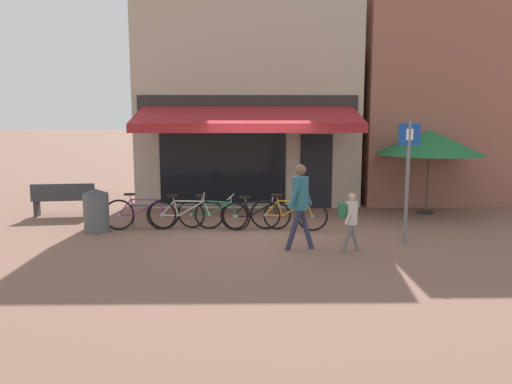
{
  "coord_description": "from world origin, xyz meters",
  "views": [
    {
      "loc": [
        -0.26,
        -11.38,
        2.63
      ],
      "look_at": [
        -0.1,
        -1.17,
        1.05
      ],
      "focal_mm": 35.0,
      "sensor_mm": 36.0,
      "label": 1
    }
  ],
  "objects_px": {
    "bicycle_purple": "(141,213)",
    "pedestrian_child": "(350,215)",
    "cafe_parasol": "(430,142)",
    "bicycle_silver": "(185,214)",
    "park_bench": "(64,198)",
    "bicycle_orange": "(288,214)",
    "bicycle_green": "(213,214)",
    "litter_bin": "(96,210)",
    "parking_sign": "(408,170)",
    "bicycle_black": "(256,215)",
    "pedestrian_adult": "(300,197)"
  },
  "relations": [
    {
      "from": "bicycle_silver",
      "to": "bicycle_black",
      "type": "xyz_separation_m",
      "value": [
        1.63,
        -0.02,
        -0.02
      ]
    },
    {
      "from": "bicycle_silver",
      "to": "bicycle_black",
      "type": "relative_size",
      "value": 1.1
    },
    {
      "from": "bicycle_black",
      "to": "litter_bin",
      "type": "relative_size",
      "value": 1.65
    },
    {
      "from": "bicycle_purple",
      "to": "bicycle_green",
      "type": "xyz_separation_m",
      "value": [
        1.67,
        -0.05,
        -0.02
      ]
    },
    {
      "from": "bicycle_green",
      "to": "litter_bin",
      "type": "height_order",
      "value": "litter_bin"
    },
    {
      "from": "pedestrian_adult",
      "to": "parking_sign",
      "type": "distance_m",
      "value": 2.28
    },
    {
      "from": "bicycle_silver",
      "to": "parking_sign",
      "type": "bearing_deg",
      "value": -19.36
    },
    {
      "from": "bicycle_purple",
      "to": "bicycle_orange",
      "type": "distance_m",
      "value": 3.4
    },
    {
      "from": "parking_sign",
      "to": "bicycle_orange",
      "type": "bearing_deg",
      "value": 150.95
    },
    {
      "from": "litter_bin",
      "to": "pedestrian_child",
      "type": "bearing_deg",
      "value": -18.12
    },
    {
      "from": "bicycle_black",
      "to": "parking_sign",
      "type": "height_order",
      "value": "parking_sign"
    },
    {
      "from": "bicycle_black",
      "to": "pedestrian_adult",
      "type": "xyz_separation_m",
      "value": [
        0.85,
        -1.75,
        0.69
      ]
    },
    {
      "from": "bicycle_purple",
      "to": "park_bench",
      "type": "bearing_deg",
      "value": 140.13
    },
    {
      "from": "pedestrian_adult",
      "to": "cafe_parasol",
      "type": "xyz_separation_m",
      "value": [
        3.79,
        3.59,
        0.87
      ]
    },
    {
      "from": "bicycle_green",
      "to": "pedestrian_child",
      "type": "bearing_deg",
      "value": -21.38
    },
    {
      "from": "litter_bin",
      "to": "cafe_parasol",
      "type": "relative_size",
      "value": 0.35
    },
    {
      "from": "bicycle_green",
      "to": "bicycle_orange",
      "type": "height_order",
      "value": "bicycle_orange"
    },
    {
      "from": "bicycle_green",
      "to": "bicycle_black",
      "type": "xyz_separation_m",
      "value": [
        0.98,
        -0.01,
        -0.01
      ]
    },
    {
      "from": "parking_sign",
      "to": "cafe_parasol",
      "type": "xyz_separation_m",
      "value": [
        1.59,
        3.24,
        0.37
      ]
    },
    {
      "from": "bicycle_silver",
      "to": "litter_bin",
      "type": "relative_size",
      "value": 1.81
    },
    {
      "from": "bicycle_black",
      "to": "pedestrian_child",
      "type": "distance_m",
      "value": 2.67
    },
    {
      "from": "bicycle_orange",
      "to": "pedestrian_child",
      "type": "bearing_deg",
      "value": -50.13
    },
    {
      "from": "bicycle_green",
      "to": "pedestrian_child",
      "type": "relative_size",
      "value": 1.5
    },
    {
      "from": "litter_bin",
      "to": "park_bench",
      "type": "distance_m",
      "value": 2.31
    },
    {
      "from": "parking_sign",
      "to": "park_bench",
      "type": "height_order",
      "value": "parking_sign"
    },
    {
      "from": "pedestrian_adult",
      "to": "litter_bin",
      "type": "height_order",
      "value": "pedestrian_adult"
    },
    {
      "from": "parking_sign",
      "to": "bicycle_black",
      "type": "bearing_deg",
      "value": 155.35
    },
    {
      "from": "bicycle_green",
      "to": "bicycle_black",
      "type": "height_order",
      "value": "bicycle_green"
    },
    {
      "from": "bicycle_black",
      "to": "cafe_parasol",
      "type": "bearing_deg",
      "value": 20.59
    },
    {
      "from": "bicycle_green",
      "to": "park_bench",
      "type": "xyz_separation_m",
      "value": [
        -4.02,
        1.65,
        0.1
      ]
    },
    {
      "from": "parking_sign",
      "to": "pedestrian_child",
      "type": "bearing_deg",
      "value": -156.26
    },
    {
      "from": "bicycle_silver",
      "to": "bicycle_orange",
      "type": "height_order",
      "value": "bicycle_orange"
    },
    {
      "from": "pedestrian_adult",
      "to": "park_bench",
      "type": "relative_size",
      "value": 1.04
    },
    {
      "from": "bicycle_purple",
      "to": "bicycle_silver",
      "type": "distance_m",
      "value": 1.02
    },
    {
      "from": "pedestrian_child",
      "to": "cafe_parasol",
      "type": "bearing_deg",
      "value": 55.47
    },
    {
      "from": "parking_sign",
      "to": "cafe_parasol",
      "type": "relative_size",
      "value": 0.9
    },
    {
      "from": "bicycle_purple",
      "to": "pedestrian_child",
      "type": "xyz_separation_m",
      "value": [
        4.43,
        -2.01,
        0.35
      ]
    },
    {
      "from": "litter_bin",
      "to": "cafe_parasol",
      "type": "bearing_deg",
      "value": 13.79
    },
    {
      "from": "cafe_parasol",
      "to": "park_bench",
      "type": "bearing_deg",
      "value": -178.94
    },
    {
      "from": "bicycle_silver",
      "to": "litter_bin",
      "type": "height_order",
      "value": "litter_bin"
    },
    {
      "from": "bicycle_silver",
      "to": "park_bench",
      "type": "xyz_separation_m",
      "value": [
        -3.37,
        1.64,
        0.09
      ]
    },
    {
      "from": "litter_bin",
      "to": "cafe_parasol",
      "type": "distance_m",
      "value": 8.61
    },
    {
      "from": "bicycle_purple",
      "to": "parking_sign",
      "type": "xyz_separation_m",
      "value": [
        5.69,
        -1.45,
        1.16
      ]
    },
    {
      "from": "bicycle_purple",
      "to": "cafe_parasol",
      "type": "relative_size",
      "value": 0.62
    },
    {
      "from": "parking_sign",
      "to": "park_bench",
      "type": "xyz_separation_m",
      "value": [
        -8.04,
        3.06,
        -1.08
      ]
    },
    {
      "from": "bicycle_purple",
      "to": "cafe_parasol",
      "type": "height_order",
      "value": "cafe_parasol"
    },
    {
      "from": "bicycle_green",
      "to": "park_bench",
      "type": "bearing_deg",
      "value": 171.59
    },
    {
      "from": "bicycle_purple",
      "to": "pedestrian_adult",
      "type": "relative_size",
      "value": 1.02
    },
    {
      "from": "bicycle_black",
      "to": "pedestrian_child",
      "type": "relative_size",
      "value": 1.4
    },
    {
      "from": "bicycle_silver",
      "to": "pedestrian_child",
      "type": "xyz_separation_m",
      "value": [
        3.41,
        -1.97,
        0.36
      ]
    }
  ]
}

